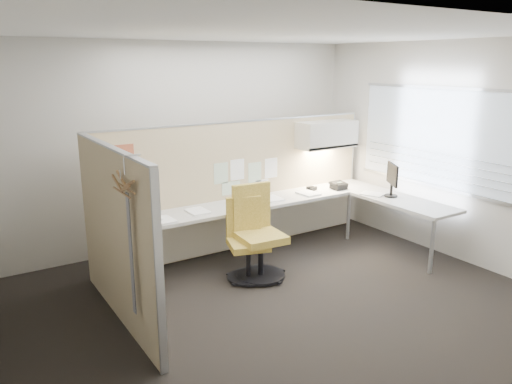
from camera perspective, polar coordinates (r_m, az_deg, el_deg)
floor at (r=5.57m, az=1.83°, el=-12.32°), size 5.50×4.50×0.01m
ceiling at (r=4.98m, az=2.10°, el=17.90°), size 5.50×4.50×0.01m
wall_back at (r=7.03m, az=-8.56°, el=5.29°), size 5.50×0.02×2.80m
wall_front at (r=3.55m, az=23.11°, el=-4.96°), size 5.50×0.02×2.80m
wall_right at (r=7.00m, az=20.87°, el=4.47°), size 0.02×4.50×2.80m
window_pane at (r=6.96m, az=20.85°, el=5.66°), size 0.01×2.80×1.30m
partition_back at (r=6.81m, az=-1.92°, el=0.65°), size 4.10×0.06×1.75m
partition_left at (r=5.05m, az=-15.67°, el=-4.95°), size 0.06×2.20×1.75m
desk at (r=6.71m, az=2.98°, el=-2.01°), size 4.00×2.07×0.73m
overhead_bin at (r=7.30m, az=8.09°, el=6.53°), size 0.90×0.36×0.38m
task_light_strip at (r=7.34m, az=8.03°, el=4.91°), size 0.60×0.06×0.02m
pinned_papers at (r=6.79m, az=-1.21°, el=1.97°), size 1.01×0.00×0.47m
poster at (r=6.03m, az=-15.00°, el=3.61°), size 0.28×0.00×0.35m
chair_left at (r=5.95m, az=-1.06°, el=-5.77°), size 0.56×0.57×0.95m
chair_right at (r=5.98m, az=0.18°, el=-4.99°), size 0.58×0.59×1.10m
monitor at (r=7.03m, az=15.30°, el=1.58°), size 0.25×0.39×0.46m
phone at (r=7.34m, az=9.40°, el=0.72°), size 0.21×0.20×0.12m
stapler at (r=7.20m, az=6.58°, el=0.34°), size 0.15×0.09×0.05m
tape_dispenser at (r=7.21m, az=6.20°, el=0.41°), size 0.10×0.07×0.06m
coat_hook at (r=4.30m, az=-14.72°, el=-0.79°), size 0.18×0.47×1.40m
paper_stack_0 at (r=5.98m, az=-11.98°, el=-2.94°), size 0.26×0.32×0.04m
paper_stack_1 at (r=6.17m, az=-6.71°, el=-2.22°), size 0.23×0.30×0.02m
paper_stack_2 at (r=6.37m, az=-1.88°, el=-1.48°), size 0.27×0.33×0.05m
paper_stack_3 at (r=6.73m, az=1.85°, el=-0.74°), size 0.24×0.31×0.02m
paper_stack_4 at (r=7.01m, az=5.99°, el=-0.16°), size 0.24×0.31×0.02m
paper_stack_5 at (r=7.13m, az=13.15°, el=-0.23°), size 0.32×0.36×0.02m
paper_stack_6 at (r=5.88m, az=-10.58°, el=-3.21°), size 0.24×0.31×0.03m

